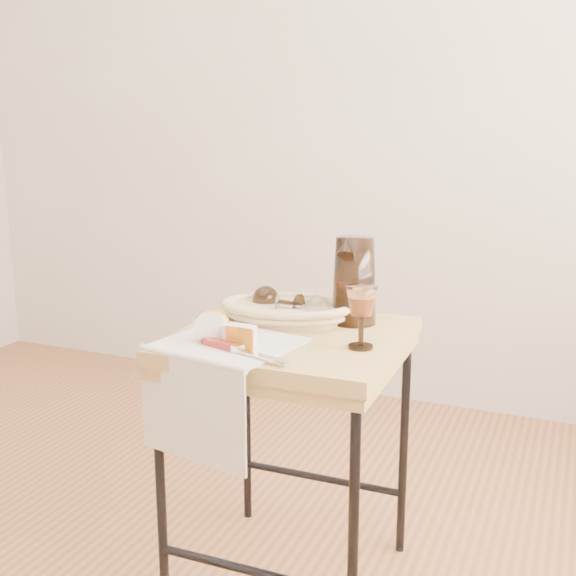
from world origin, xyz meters
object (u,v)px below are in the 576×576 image
at_px(apple_half, 212,325).
at_px(bread_basket, 287,312).
at_px(wine_goblet, 361,317).
at_px(goblet_lying_b, 301,308).
at_px(tea_towel, 229,343).
at_px(goblet_lying_a, 280,301).
at_px(table_knife, 240,349).
at_px(side_table, 291,461).
at_px(pitcher, 354,281).

bearing_deg(apple_half, bread_basket, 52.48).
bearing_deg(wine_goblet, goblet_lying_b, 147.80).
height_order(tea_towel, wine_goblet, wine_goblet).
height_order(goblet_lying_a, wine_goblet, wine_goblet).
xyz_separation_m(bread_basket, goblet_lying_b, (0.05, -0.02, 0.02)).
bearing_deg(table_knife, tea_towel, 151.57).
distance_m(goblet_lying_b, table_knife, 0.29).
bearing_deg(wine_goblet, tea_towel, -162.09).
height_order(bread_basket, goblet_lying_b, goblet_lying_b).
height_order(side_table, tea_towel, tea_towel).
distance_m(goblet_lying_b, wine_goblet, 0.24).
xyz_separation_m(tea_towel, table_knife, (0.06, -0.06, 0.01)).
height_order(bread_basket, table_knife, bread_basket).
distance_m(tea_towel, pitcher, 0.39).
relative_size(goblet_lying_a, goblet_lying_b, 1.05).
relative_size(bread_basket, table_knife, 1.28).
distance_m(goblet_lying_a, goblet_lying_b, 0.08).
xyz_separation_m(goblet_lying_b, wine_goblet, (0.20, -0.13, 0.03)).
distance_m(goblet_lying_a, table_knife, 0.32).
bearing_deg(apple_half, goblet_lying_a, 59.01).
distance_m(wine_goblet, table_knife, 0.29).
bearing_deg(goblet_lying_b, tea_towel, -126.10).
relative_size(bread_basket, goblet_lying_b, 2.73).
bearing_deg(tea_towel, goblet_lying_a, 95.50).
xyz_separation_m(tea_towel, goblet_lying_a, (0.02, 0.26, 0.05)).
bearing_deg(goblet_lying_a, apple_half, 86.28).
height_order(goblet_lying_b, table_knife, goblet_lying_b).
height_order(side_table, pitcher, pitcher).
distance_m(bread_basket, table_knife, 0.31).
bearing_deg(goblet_lying_b, goblet_lying_a, 142.88).
height_order(bread_basket, apple_half, apple_half).
xyz_separation_m(bread_basket, apple_half, (-0.09, -0.25, 0.02)).
height_order(tea_towel, goblet_lying_a, goblet_lying_a).
relative_size(tea_towel, bread_basket, 0.96).
bearing_deg(table_knife, wine_goblet, 49.92).
relative_size(goblet_lying_b, pitcher, 0.43).
bearing_deg(apple_half, side_table, 29.99).
relative_size(side_table, table_knife, 2.85).
height_order(pitcher, apple_half, pitcher).
height_order(bread_basket, pitcher, pitcher).
height_order(tea_towel, bread_basket, bread_basket).
relative_size(side_table, goblet_lying_b, 6.07).
height_order(tea_towel, goblet_lying_b, goblet_lying_b).
height_order(side_table, bread_basket, bread_basket).
bearing_deg(wine_goblet, goblet_lying_a, 149.94).
bearing_deg(apple_half, tea_towel, -9.24).
bearing_deg(table_knife, goblet_lying_a, 113.70).
xyz_separation_m(side_table, bread_basket, (-0.05, 0.09, 0.38)).
bearing_deg(pitcher, goblet_lying_b, -154.84).
bearing_deg(goblet_lying_a, side_table, 135.08).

